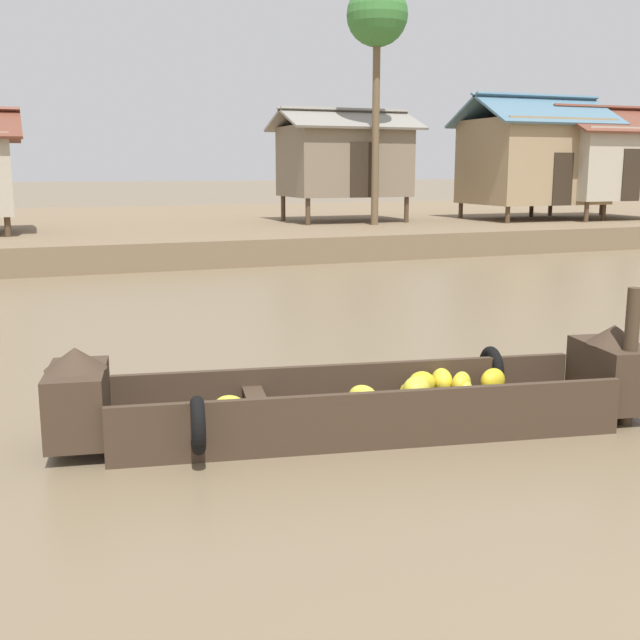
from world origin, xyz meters
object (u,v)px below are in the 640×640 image
at_px(stilt_house_mid_right, 533,160).
at_px(stilt_house_right, 598,162).
at_px(palm_tree_near, 377,20).
at_px(mooring_post, 630,357).
at_px(banana_boat, 366,400).
at_px(stilt_house_mid_left, 344,160).

bearing_deg(stilt_house_mid_right, stilt_house_right, -11.26).
relative_size(stilt_house_right, palm_tree_near, 0.59).
height_order(stilt_house_mid_right, palm_tree_near, palm_tree_near).
xyz_separation_m(stilt_house_right, mooring_post, (-14.61, -17.81, -2.07)).
bearing_deg(mooring_post, palm_tree_near, 72.78).
bearing_deg(banana_boat, stilt_house_mid_left, 67.64).
xyz_separation_m(stilt_house_mid_left, palm_tree_near, (0.29, -1.93, 4.30)).
relative_size(stilt_house_mid_left, stilt_house_right, 1.06).
bearing_deg(palm_tree_near, stilt_house_right, 0.68).
distance_m(palm_tree_near, mooring_post, 19.63).
xyz_separation_m(stilt_house_mid_right, mooring_post, (-12.11, -18.31, -2.15)).
xyz_separation_m(banana_boat, palm_tree_near, (8.05, 16.93, 6.84)).
distance_m(banana_boat, stilt_house_right, 24.31).
height_order(stilt_house_mid_left, palm_tree_near, palm_tree_near).
relative_size(stilt_house_mid_left, stilt_house_mid_right, 0.91).
height_order(stilt_house_mid_right, stilt_house_right, stilt_house_mid_right).
relative_size(banana_boat, mooring_post, 4.26).
bearing_deg(stilt_house_mid_left, mooring_post, -104.82).
bearing_deg(mooring_post, stilt_house_right, 50.65).
height_order(palm_tree_near, mooring_post, palm_tree_near).
distance_m(banana_boat, mooring_post, 2.70).
height_order(banana_boat, palm_tree_near, palm_tree_near).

